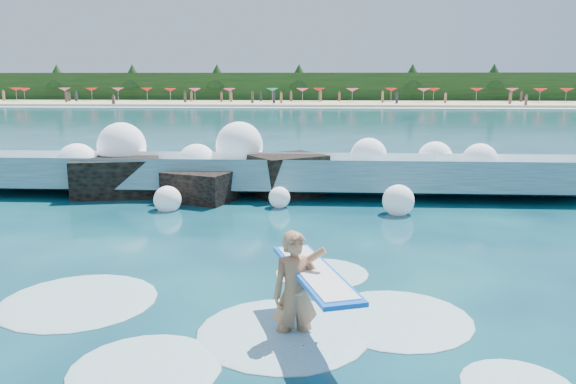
{
  "coord_description": "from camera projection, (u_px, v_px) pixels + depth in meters",
  "views": [
    {
      "loc": [
        2.3,
        -10.93,
        3.79
      ],
      "look_at": [
        1.5,
        2.0,
        1.2
      ],
      "focal_mm": 35.0,
      "sensor_mm": 36.0,
      "label": 1
    }
  ],
  "objects": [
    {
      "name": "surf_foam",
      "position": [
        244.0,
        319.0,
        9.06
      ],
      "size": [
        8.81,
        5.91,
        0.14
      ],
      "color": "silver",
      "rests_on": "ground"
    },
    {
      "name": "beach",
      "position": [
        308.0,
        103.0,
        87.87
      ],
      "size": [
        140.0,
        20.0,
        0.4
      ],
      "primitive_type": "cube",
      "color": "tan",
      "rests_on": "ground"
    },
    {
      "name": "surfer_with_board",
      "position": [
        300.0,
        290.0,
        8.36
      ],
      "size": [
        1.43,
        3.07,
        1.95
      ],
      "color": "#A8724E",
      "rests_on": "ground"
    },
    {
      "name": "ground",
      "position": [
        210.0,
        267.0,
        11.58
      ],
      "size": [
        200.0,
        200.0,
        0.0
      ],
      "primitive_type": "plane",
      "color": "#07283E",
      "rests_on": "ground"
    },
    {
      "name": "wave_spray",
      "position": [
        237.0,
        157.0,
        19.03
      ],
      "size": [
        14.72,
        4.66,
        2.49
      ],
      "color": "white",
      "rests_on": "ground"
    },
    {
      "name": "wet_band",
      "position": [
        306.0,
        108.0,
        77.14
      ],
      "size": [
        140.0,
        5.0,
        0.08
      ],
      "primitive_type": "cube",
      "color": "silver",
      "rests_on": "ground"
    },
    {
      "name": "breaking_wave",
      "position": [
        278.0,
        175.0,
        19.16
      ],
      "size": [
        19.85,
        3.02,
        1.71
      ],
      "color": "teal",
      "rests_on": "ground"
    },
    {
      "name": "beach_umbrellas",
      "position": [
        308.0,
        90.0,
        89.47
      ],
      "size": [
        111.47,
        6.52,
        0.5
      ],
      "color": "#CE3C6A",
      "rests_on": "ground"
    },
    {
      "name": "treeline",
      "position": [
        310.0,
        87.0,
        97.21
      ],
      "size": [
        140.0,
        4.0,
        5.0
      ],
      "primitive_type": "cube",
      "color": "black",
      "rests_on": "ground"
    },
    {
      "name": "rock_cluster",
      "position": [
        194.0,
        181.0,
        18.64
      ],
      "size": [
        8.67,
        3.67,
        1.57
      ],
      "color": "black",
      "rests_on": "ground"
    },
    {
      "name": "beachgoers",
      "position": [
        344.0,
        98.0,
        84.8
      ],
      "size": [
        96.42,
        13.72,
        1.93
      ],
      "color": "#3F332D",
      "rests_on": "ground"
    }
  ]
}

